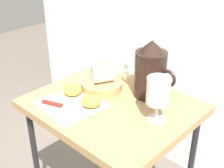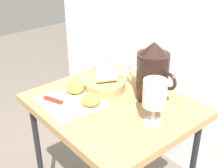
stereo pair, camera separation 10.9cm
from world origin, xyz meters
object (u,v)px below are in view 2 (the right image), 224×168
at_px(apple_half_right, 91,100).
at_px(knife, 61,103).
at_px(table, 112,117).
at_px(basket_tray, 105,85).
at_px(wine_glass_upright, 155,96).
at_px(wine_glass_tipped_near, 107,73).
at_px(apple_half_left, 75,88).
at_px(pitcher, 152,76).

xyz_separation_m(apple_half_right, knife, (-0.08, -0.08, -0.02)).
height_order(table, basket_tray, basket_tray).
relative_size(wine_glass_upright, wine_glass_tipped_near, 0.99).
distance_m(table, apple_half_right, 0.12).
xyz_separation_m(wine_glass_upright, apple_half_left, (-0.34, -0.08, -0.08)).
bearing_deg(apple_half_right, wine_glass_upright, 22.80).
distance_m(table, wine_glass_tipped_near, 0.17).
distance_m(basket_tray, pitcher, 0.21).
bearing_deg(knife, wine_glass_tipped_near, 85.41).
distance_m(wine_glass_tipped_near, apple_half_right, 0.15).
xyz_separation_m(pitcher, apple_half_right, (-0.10, -0.21, -0.07)).
relative_size(basket_tray, knife, 0.78).
xyz_separation_m(basket_tray, wine_glass_tipped_near, (0.01, 0.01, 0.05)).
xyz_separation_m(basket_tray, pitcher, (0.17, 0.09, 0.07)).
height_order(table, apple_half_left, apple_half_left).
bearing_deg(knife, pitcher, 59.06).
xyz_separation_m(apple_half_left, knife, (0.04, -0.09, -0.02)).
height_order(table, wine_glass_upright, wine_glass_upright).
bearing_deg(table, wine_glass_tipped_near, 149.31).
relative_size(basket_tray, pitcher, 0.73).
distance_m(table, knife, 0.20).
distance_m(wine_glass_upright, apple_half_right, 0.25).
xyz_separation_m(basket_tray, apple_half_right, (0.07, -0.12, 0.01)).
height_order(apple_half_left, apple_half_right, same).
relative_size(table, basket_tray, 4.11).
relative_size(wine_glass_tipped_near, knife, 0.77).
xyz_separation_m(pitcher, knife, (-0.18, -0.30, -0.08)).
bearing_deg(wine_glass_tipped_near, pitcher, 28.19).
distance_m(table, apple_half_left, 0.19).
distance_m(wine_glass_tipped_near, knife, 0.22).
xyz_separation_m(wine_glass_tipped_near, apple_half_left, (-0.05, -0.12, -0.05)).
xyz_separation_m(wine_glass_upright, apple_half_right, (-0.22, -0.09, -0.08)).
relative_size(basket_tray, apple_half_left, 2.26).
height_order(pitcher, wine_glass_tipped_near, pitcher).
relative_size(table, pitcher, 3.01).
bearing_deg(basket_tray, table, -25.72).
bearing_deg(wine_glass_tipped_near, apple_half_left, -114.55).
relative_size(basket_tray, wine_glass_upright, 1.03).
bearing_deg(table, pitcher, 65.79).
relative_size(wine_glass_upright, apple_half_left, 2.19).
relative_size(pitcher, wine_glass_upright, 1.41).
xyz_separation_m(wine_glass_tipped_near, apple_half_right, (0.06, -0.13, -0.05)).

